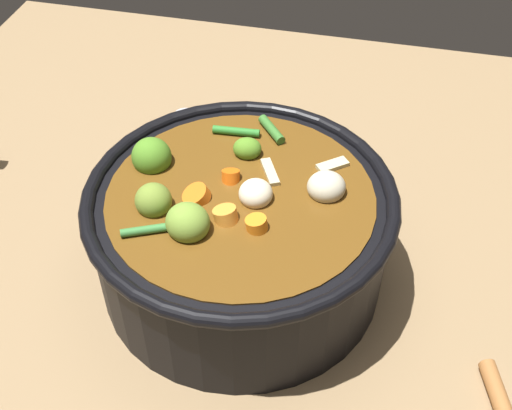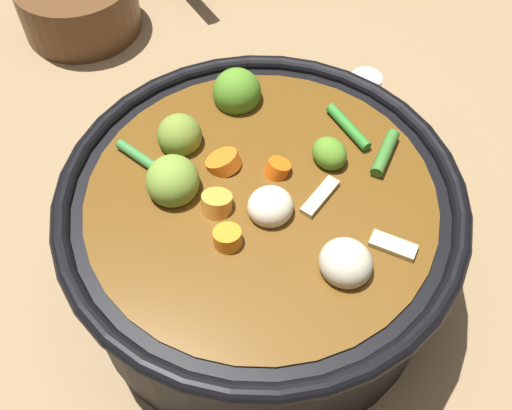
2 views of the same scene
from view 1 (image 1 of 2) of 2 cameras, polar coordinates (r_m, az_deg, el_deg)
The scene contains 3 objects.
ground_plane at distance 0.76m, azimuth -1.19°, elevation -5.91°, with size 1.10×1.10×0.00m, color #8C704C.
cooking_pot at distance 0.71m, azimuth -1.31°, elevation -2.40°, with size 0.32×0.32×0.15m.
salt_shaker at distance 0.89m, azimuth -5.91°, elevation 5.79°, with size 0.03×0.03×0.07m.
Camera 1 is at (-0.13, 0.47, 0.58)m, focal length 46.63 mm.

